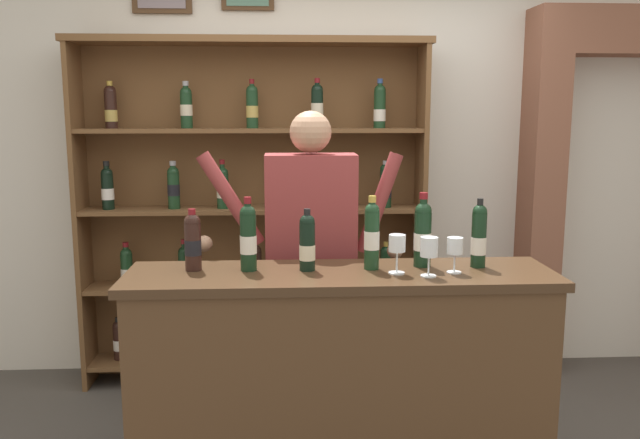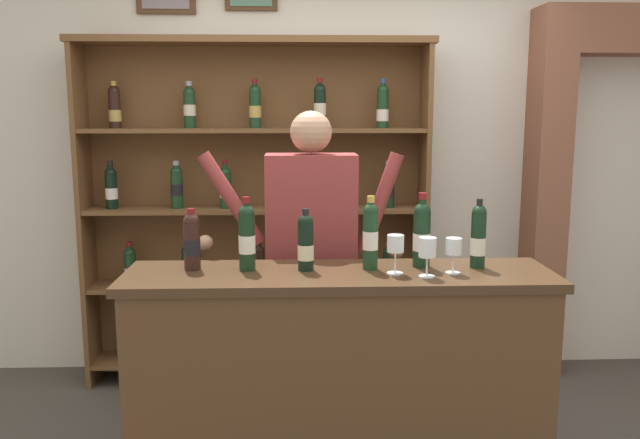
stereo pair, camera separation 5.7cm
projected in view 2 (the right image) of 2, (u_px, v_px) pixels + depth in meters
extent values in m
cube|color=silver|center=(333.00, 109.00, 4.26)|extent=(12.00, 0.16, 3.45)
cube|color=brown|center=(86.00, 216.00, 4.01)|extent=(0.03, 0.29, 2.15)
cube|color=brown|center=(423.00, 214.00, 4.08)|extent=(0.03, 0.29, 2.15)
cube|color=brown|center=(257.00, 212.00, 4.18)|extent=(2.13, 0.02, 2.15)
cube|color=brown|center=(258.00, 358.00, 4.20)|extent=(2.07, 0.28, 0.03)
cylinder|color=black|center=(122.00, 342.00, 4.16)|extent=(0.07, 0.07, 0.21)
sphere|color=black|center=(122.00, 325.00, 4.15)|extent=(0.07, 0.07, 0.07)
cylinder|color=black|center=(121.00, 321.00, 4.14)|extent=(0.03, 0.03, 0.06)
cylinder|color=black|center=(121.00, 319.00, 4.14)|extent=(0.03, 0.03, 0.03)
cylinder|color=silver|center=(123.00, 343.00, 4.17)|extent=(0.07, 0.07, 0.07)
cylinder|color=#19381E|center=(161.00, 340.00, 4.18)|extent=(0.07, 0.07, 0.22)
sphere|color=#19381E|center=(161.00, 323.00, 4.16)|extent=(0.07, 0.07, 0.07)
cylinder|color=#19381E|center=(160.00, 318.00, 4.16)|extent=(0.03, 0.03, 0.07)
cylinder|color=#99999E|center=(160.00, 315.00, 4.16)|extent=(0.03, 0.03, 0.03)
cylinder|color=black|center=(161.00, 340.00, 4.18)|extent=(0.07, 0.07, 0.07)
cylinder|color=#19381E|center=(200.00, 344.00, 4.13)|extent=(0.07, 0.07, 0.21)
sphere|color=#19381E|center=(199.00, 327.00, 4.11)|extent=(0.07, 0.07, 0.07)
cylinder|color=#19381E|center=(199.00, 322.00, 4.11)|extent=(0.02, 0.02, 0.07)
cylinder|color=navy|center=(199.00, 319.00, 4.10)|extent=(0.03, 0.03, 0.03)
cylinder|color=silver|center=(200.00, 346.00, 4.13)|extent=(0.07, 0.07, 0.07)
cylinder|color=black|center=(237.00, 342.00, 4.16)|extent=(0.07, 0.07, 0.21)
sphere|color=black|center=(237.00, 326.00, 4.15)|extent=(0.07, 0.07, 0.07)
cylinder|color=black|center=(237.00, 321.00, 4.14)|extent=(0.03, 0.03, 0.08)
cylinder|color=maroon|center=(237.00, 316.00, 4.14)|extent=(0.03, 0.03, 0.03)
cylinder|color=black|center=(237.00, 342.00, 4.16)|extent=(0.07, 0.07, 0.07)
cylinder|color=black|center=(275.00, 343.00, 4.15)|extent=(0.07, 0.07, 0.21)
sphere|color=black|center=(275.00, 327.00, 4.14)|extent=(0.07, 0.07, 0.07)
cylinder|color=black|center=(275.00, 323.00, 4.13)|extent=(0.03, 0.03, 0.06)
cylinder|color=navy|center=(275.00, 320.00, 4.13)|extent=(0.03, 0.03, 0.03)
cylinder|color=silver|center=(275.00, 347.00, 4.16)|extent=(0.07, 0.07, 0.07)
cylinder|color=black|center=(316.00, 338.00, 4.22)|extent=(0.07, 0.07, 0.22)
sphere|color=black|center=(316.00, 321.00, 4.20)|extent=(0.07, 0.07, 0.07)
cylinder|color=black|center=(316.00, 317.00, 4.19)|extent=(0.03, 0.03, 0.06)
cylinder|color=#B79338|center=(316.00, 315.00, 4.19)|extent=(0.03, 0.03, 0.03)
cylinder|color=black|center=(316.00, 340.00, 4.22)|extent=(0.07, 0.07, 0.07)
cylinder|color=black|center=(355.00, 341.00, 4.18)|extent=(0.07, 0.07, 0.22)
sphere|color=black|center=(355.00, 324.00, 4.16)|extent=(0.07, 0.07, 0.07)
cylinder|color=black|center=(355.00, 320.00, 4.15)|extent=(0.03, 0.03, 0.06)
cylinder|color=black|center=(356.00, 318.00, 4.15)|extent=(0.03, 0.03, 0.03)
cylinder|color=silver|center=(355.00, 342.00, 4.18)|extent=(0.07, 0.07, 0.07)
cylinder|color=black|center=(392.00, 339.00, 4.21)|extent=(0.07, 0.07, 0.21)
sphere|color=black|center=(392.00, 323.00, 4.20)|extent=(0.07, 0.07, 0.07)
cylinder|color=black|center=(392.00, 319.00, 4.19)|extent=(0.03, 0.03, 0.07)
cylinder|color=#B79338|center=(392.00, 315.00, 4.19)|extent=(0.03, 0.03, 0.03)
cylinder|color=black|center=(392.00, 341.00, 4.22)|extent=(0.07, 0.07, 0.07)
cube|color=brown|center=(257.00, 285.00, 4.12)|extent=(2.07, 0.28, 0.02)
cylinder|color=#19381E|center=(130.00, 269.00, 4.07)|extent=(0.07, 0.07, 0.20)
sphere|color=#19381E|center=(130.00, 253.00, 4.05)|extent=(0.07, 0.07, 0.07)
cylinder|color=#19381E|center=(129.00, 248.00, 4.05)|extent=(0.03, 0.03, 0.08)
cylinder|color=maroon|center=(129.00, 244.00, 4.04)|extent=(0.04, 0.04, 0.03)
cylinder|color=silver|center=(131.00, 272.00, 4.07)|extent=(0.08, 0.08, 0.06)
cylinder|color=black|center=(188.00, 268.00, 4.12)|extent=(0.07, 0.07, 0.20)
sphere|color=black|center=(187.00, 252.00, 4.10)|extent=(0.07, 0.07, 0.07)
cylinder|color=black|center=(187.00, 246.00, 4.09)|extent=(0.03, 0.03, 0.08)
cylinder|color=maroon|center=(187.00, 241.00, 4.09)|extent=(0.03, 0.03, 0.03)
cylinder|color=beige|center=(188.00, 272.00, 4.12)|extent=(0.08, 0.08, 0.06)
cylinder|color=black|center=(259.00, 268.00, 4.10)|extent=(0.07, 0.07, 0.21)
sphere|color=black|center=(258.00, 250.00, 4.08)|extent=(0.07, 0.07, 0.07)
cylinder|color=black|center=(258.00, 245.00, 4.07)|extent=(0.03, 0.03, 0.08)
cylinder|color=#99999E|center=(258.00, 240.00, 4.07)|extent=(0.04, 0.04, 0.03)
cylinder|color=beige|center=(259.00, 271.00, 4.10)|extent=(0.08, 0.08, 0.07)
cylinder|color=black|center=(324.00, 268.00, 4.11)|extent=(0.07, 0.07, 0.20)
sphere|color=black|center=(324.00, 251.00, 4.10)|extent=(0.07, 0.07, 0.07)
cylinder|color=black|center=(324.00, 247.00, 4.09)|extent=(0.03, 0.03, 0.06)
cylinder|color=#B79338|center=(324.00, 244.00, 4.09)|extent=(0.03, 0.03, 0.03)
cylinder|color=silver|center=(324.00, 272.00, 4.12)|extent=(0.08, 0.08, 0.06)
cylinder|color=black|center=(388.00, 268.00, 4.10)|extent=(0.07, 0.07, 0.20)
sphere|color=black|center=(389.00, 252.00, 4.08)|extent=(0.07, 0.07, 0.07)
cylinder|color=black|center=(389.00, 248.00, 4.07)|extent=(0.03, 0.03, 0.06)
cylinder|color=#B79338|center=(389.00, 244.00, 4.07)|extent=(0.03, 0.03, 0.03)
cylinder|color=beige|center=(388.00, 271.00, 4.10)|extent=(0.08, 0.08, 0.06)
cube|color=brown|center=(256.00, 209.00, 4.04)|extent=(2.07, 0.28, 0.02)
cylinder|color=black|center=(112.00, 192.00, 3.96)|extent=(0.07, 0.07, 0.21)
sphere|color=black|center=(111.00, 173.00, 3.95)|extent=(0.07, 0.07, 0.07)
cylinder|color=black|center=(110.00, 168.00, 3.94)|extent=(0.03, 0.03, 0.08)
cylinder|color=black|center=(110.00, 163.00, 3.93)|extent=(0.04, 0.04, 0.03)
cylinder|color=silver|center=(112.00, 193.00, 3.97)|extent=(0.07, 0.07, 0.07)
cylinder|color=#19381E|center=(177.00, 191.00, 3.98)|extent=(0.07, 0.07, 0.22)
sphere|color=#19381E|center=(176.00, 172.00, 3.96)|extent=(0.07, 0.07, 0.07)
cylinder|color=#19381E|center=(176.00, 167.00, 3.96)|extent=(0.03, 0.03, 0.07)
cylinder|color=#99999E|center=(176.00, 163.00, 3.95)|extent=(0.04, 0.04, 0.03)
cylinder|color=black|center=(177.00, 190.00, 3.98)|extent=(0.07, 0.07, 0.07)
cylinder|color=#19381E|center=(226.00, 191.00, 3.99)|extent=(0.07, 0.07, 0.21)
sphere|color=#19381E|center=(225.00, 173.00, 3.97)|extent=(0.07, 0.07, 0.07)
cylinder|color=#19381E|center=(225.00, 167.00, 3.97)|extent=(0.03, 0.03, 0.08)
cylinder|color=maroon|center=(225.00, 162.00, 3.96)|extent=(0.03, 0.03, 0.03)
cylinder|color=beige|center=(226.00, 192.00, 3.99)|extent=(0.07, 0.07, 0.07)
cylinder|color=black|center=(287.00, 189.00, 4.06)|extent=(0.07, 0.07, 0.22)
sphere|color=black|center=(287.00, 170.00, 4.04)|extent=(0.07, 0.07, 0.07)
cylinder|color=black|center=(287.00, 167.00, 4.03)|extent=(0.03, 0.03, 0.06)
cylinder|color=maroon|center=(287.00, 164.00, 4.03)|extent=(0.03, 0.03, 0.03)
cylinder|color=silver|center=(287.00, 190.00, 4.06)|extent=(0.07, 0.07, 0.07)
cylinder|color=#19381E|center=(338.00, 189.00, 4.02)|extent=(0.07, 0.07, 0.22)
sphere|color=#19381E|center=(338.00, 171.00, 4.00)|extent=(0.07, 0.07, 0.07)
cylinder|color=#19381E|center=(338.00, 165.00, 3.99)|extent=(0.03, 0.03, 0.08)
cylinder|color=black|center=(338.00, 160.00, 3.99)|extent=(0.03, 0.03, 0.03)
cylinder|color=black|center=(338.00, 189.00, 4.02)|extent=(0.07, 0.07, 0.07)
cylinder|color=black|center=(388.00, 189.00, 4.01)|extent=(0.07, 0.07, 0.23)
sphere|color=black|center=(389.00, 169.00, 3.99)|extent=(0.07, 0.07, 0.07)
cylinder|color=black|center=(389.00, 166.00, 3.99)|extent=(0.04, 0.04, 0.06)
cylinder|color=#99999E|center=(389.00, 163.00, 3.99)|extent=(0.04, 0.04, 0.03)
cylinder|color=black|center=(388.00, 192.00, 4.02)|extent=(0.07, 0.07, 0.07)
cube|color=brown|center=(255.00, 130.00, 3.96)|extent=(2.07, 0.28, 0.02)
cylinder|color=black|center=(115.00, 110.00, 3.94)|extent=(0.07, 0.07, 0.22)
sphere|color=black|center=(114.00, 91.00, 3.92)|extent=(0.07, 0.07, 0.07)
cylinder|color=black|center=(114.00, 87.00, 3.92)|extent=(0.03, 0.03, 0.06)
cylinder|color=#B79338|center=(113.00, 83.00, 3.91)|extent=(0.03, 0.03, 0.03)
cylinder|color=tan|center=(115.00, 116.00, 3.94)|extent=(0.07, 0.07, 0.07)
cylinder|color=#19381E|center=(190.00, 111.00, 3.95)|extent=(0.07, 0.07, 0.21)
sphere|color=#19381E|center=(189.00, 93.00, 3.93)|extent=(0.07, 0.07, 0.07)
cylinder|color=#19381E|center=(189.00, 88.00, 3.93)|extent=(0.03, 0.03, 0.07)
cylinder|color=#99999E|center=(189.00, 84.00, 3.92)|extent=(0.04, 0.04, 0.03)
cylinder|color=beige|center=(190.00, 110.00, 3.95)|extent=(0.07, 0.07, 0.07)
cylinder|color=#19381E|center=(255.00, 110.00, 3.95)|extent=(0.07, 0.07, 0.22)
sphere|color=#19381E|center=(255.00, 91.00, 3.93)|extent=(0.07, 0.07, 0.07)
cylinder|color=#19381E|center=(255.00, 86.00, 3.93)|extent=(0.03, 0.03, 0.07)
cylinder|color=maroon|center=(255.00, 81.00, 3.93)|extent=(0.03, 0.03, 0.03)
cylinder|color=tan|center=(255.00, 112.00, 3.96)|extent=(0.07, 0.07, 0.07)
cylinder|color=black|center=(320.00, 110.00, 3.92)|extent=(0.07, 0.07, 0.22)
sphere|color=black|center=(320.00, 90.00, 3.90)|extent=(0.07, 0.07, 0.07)
cylinder|color=black|center=(320.00, 85.00, 3.89)|extent=(0.03, 0.03, 0.07)
cylinder|color=maroon|center=(320.00, 80.00, 3.89)|extent=(0.03, 0.03, 0.03)
cylinder|color=beige|center=(320.00, 109.00, 3.92)|extent=(0.07, 0.07, 0.07)
cylinder|color=#19381E|center=(383.00, 110.00, 3.97)|extent=(0.07, 0.07, 0.22)
sphere|color=#19381E|center=(383.00, 90.00, 3.95)|extent=(0.07, 0.07, 0.07)
cylinder|color=#19381E|center=(383.00, 85.00, 3.94)|extent=(0.03, 0.03, 0.07)
cylinder|color=navy|center=(383.00, 81.00, 3.94)|extent=(0.03, 0.03, 0.03)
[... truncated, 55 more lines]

